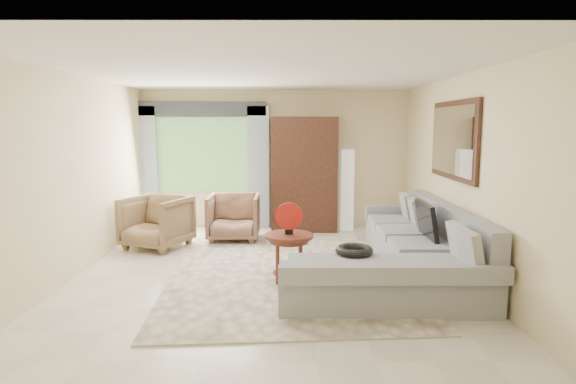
{
  "coord_description": "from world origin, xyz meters",
  "views": [
    {
      "loc": [
        0.24,
        -6.11,
        1.96
      ],
      "look_at": [
        0.25,
        0.35,
        1.05
      ],
      "focal_mm": 30.0,
      "sensor_mm": 36.0,
      "label": 1
    }
  ],
  "objects_px": {
    "floor_lamp": "(347,190)",
    "tv_screen": "(426,221)",
    "armoire": "(304,174)",
    "armchair_left": "(157,222)",
    "potted_plant": "(137,220)",
    "coffee_table": "(289,257)",
    "sectional_sofa": "(409,257)",
    "armchair_right": "(234,217)"
  },
  "relations": [
    {
      "from": "armoire",
      "to": "floor_lamp",
      "type": "relative_size",
      "value": 1.4
    },
    {
      "from": "tv_screen",
      "to": "armchair_right",
      "type": "bearing_deg",
      "value": 144.95
    },
    {
      "from": "tv_screen",
      "to": "armoire",
      "type": "height_order",
      "value": "armoire"
    },
    {
      "from": "armchair_left",
      "to": "floor_lamp",
      "type": "bearing_deg",
      "value": 45.76
    },
    {
      "from": "tv_screen",
      "to": "potted_plant",
      "type": "relative_size",
      "value": 1.37
    },
    {
      "from": "coffee_table",
      "to": "potted_plant",
      "type": "bearing_deg",
      "value": 136.42
    },
    {
      "from": "coffee_table",
      "to": "armchair_left",
      "type": "height_order",
      "value": "armchair_left"
    },
    {
      "from": "armchair_left",
      "to": "armoire",
      "type": "bearing_deg",
      "value": 51.19
    },
    {
      "from": "armchair_right",
      "to": "potted_plant",
      "type": "bearing_deg",
      "value": 169.0
    },
    {
      "from": "sectional_sofa",
      "to": "armchair_left",
      "type": "xyz_separation_m",
      "value": [
        -3.63,
        1.6,
        0.13
      ]
    },
    {
      "from": "armchair_right",
      "to": "armoire",
      "type": "height_order",
      "value": "armoire"
    },
    {
      "from": "armchair_right",
      "to": "sectional_sofa",
      "type": "bearing_deg",
      "value": -40.55
    },
    {
      "from": "floor_lamp",
      "to": "tv_screen",
      "type": "bearing_deg",
      "value": -75.76
    },
    {
      "from": "armoire",
      "to": "floor_lamp",
      "type": "distance_m",
      "value": 0.86
    },
    {
      "from": "armoire",
      "to": "sectional_sofa",
      "type": "bearing_deg",
      "value": -66.94
    },
    {
      "from": "sectional_sofa",
      "to": "armchair_right",
      "type": "bearing_deg",
      "value": 139.35
    },
    {
      "from": "sectional_sofa",
      "to": "floor_lamp",
      "type": "height_order",
      "value": "floor_lamp"
    },
    {
      "from": "potted_plant",
      "to": "floor_lamp",
      "type": "xyz_separation_m",
      "value": [
        3.78,
        0.5,
        0.48
      ]
    },
    {
      "from": "armoire",
      "to": "potted_plant",
      "type": "bearing_deg",
      "value": -171.54
    },
    {
      "from": "coffee_table",
      "to": "armchair_right",
      "type": "relative_size",
      "value": 0.7
    },
    {
      "from": "armchair_left",
      "to": "potted_plant",
      "type": "xyz_separation_m",
      "value": [
        -0.58,
        0.86,
        -0.15
      ]
    },
    {
      "from": "armchair_left",
      "to": "sectional_sofa",
      "type": "bearing_deg",
      "value": -1.02
    },
    {
      "from": "tv_screen",
      "to": "floor_lamp",
      "type": "relative_size",
      "value": 0.49
    },
    {
      "from": "sectional_sofa",
      "to": "coffee_table",
      "type": "height_order",
      "value": "sectional_sofa"
    },
    {
      "from": "potted_plant",
      "to": "armoire",
      "type": "distance_m",
      "value": 3.12
    },
    {
      "from": "potted_plant",
      "to": "armoire",
      "type": "xyz_separation_m",
      "value": [
        2.98,
        0.44,
        0.78
      ]
    },
    {
      "from": "tv_screen",
      "to": "armchair_left",
      "type": "bearing_deg",
      "value": 160.29
    },
    {
      "from": "potted_plant",
      "to": "tv_screen",
      "type": "bearing_deg",
      "value": -26.71
    },
    {
      "from": "potted_plant",
      "to": "armoire",
      "type": "bearing_deg",
      "value": 8.46
    },
    {
      "from": "tv_screen",
      "to": "armchair_left",
      "type": "relative_size",
      "value": 0.81
    },
    {
      "from": "sectional_sofa",
      "to": "coffee_table",
      "type": "xyz_separation_m",
      "value": [
        -1.52,
        -0.11,
        0.04
      ]
    },
    {
      "from": "armoire",
      "to": "floor_lamp",
      "type": "xyz_separation_m",
      "value": [
        0.8,
        0.06,
        -0.3
      ]
    },
    {
      "from": "sectional_sofa",
      "to": "armoire",
      "type": "distance_m",
      "value": 3.24
    },
    {
      "from": "armoire",
      "to": "armchair_left",
      "type": "bearing_deg",
      "value": -151.5
    },
    {
      "from": "sectional_sofa",
      "to": "tv_screen",
      "type": "bearing_deg",
      "value": 36.62
    },
    {
      "from": "tv_screen",
      "to": "coffee_table",
      "type": "height_order",
      "value": "tv_screen"
    },
    {
      "from": "tv_screen",
      "to": "armoire",
      "type": "distance_m",
      "value": 3.11
    },
    {
      "from": "coffee_table",
      "to": "armchair_right",
      "type": "bearing_deg",
      "value": 112.83
    },
    {
      "from": "sectional_sofa",
      "to": "armchair_right",
      "type": "xyz_separation_m",
      "value": [
        -2.46,
        2.11,
        0.11
      ]
    },
    {
      "from": "coffee_table",
      "to": "potted_plant",
      "type": "height_order",
      "value": "coffee_table"
    },
    {
      "from": "sectional_sofa",
      "to": "armchair_left",
      "type": "relative_size",
      "value": 3.77
    },
    {
      "from": "coffee_table",
      "to": "floor_lamp",
      "type": "bearing_deg",
      "value": 70.47
    }
  ]
}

